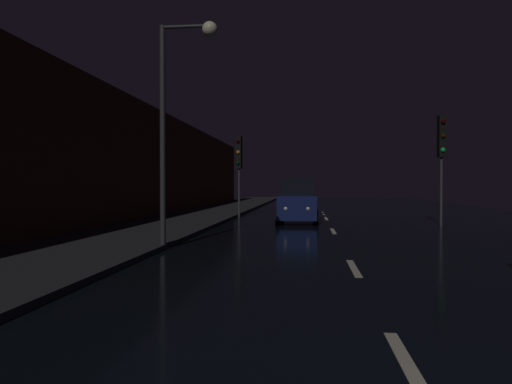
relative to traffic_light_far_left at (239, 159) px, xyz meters
name	(u,v)px	position (x,y,z in m)	size (l,w,h in m)	color
ground	(326,219)	(5.05, -1.03, -3.45)	(27.08, 84.00, 0.02)	black
sidewalk_left	(197,217)	(-2.30, -1.03, -3.36)	(4.40, 84.00, 0.15)	#28282B
building_facade_left	(129,160)	(-4.90, -4.53, -0.31)	(0.80, 63.00, 6.24)	#472319
lane_centerline	(331,228)	(5.05, -6.57, -3.43)	(0.16, 29.39, 0.01)	beige
traffic_light_far_left	(239,159)	(0.00, 0.00, 0.00)	(0.35, 0.48, 4.75)	#38383A
traffic_light_far_right	(442,145)	(10.09, -5.09, 0.25)	(0.34, 0.47, 5.06)	#38383A
streetlamp_overhead	(179,97)	(0.29, -14.08, 0.99)	(1.70, 0.44, 6.58)	#2D2D30
car_approaching_headlights	(298,202)	(3.51, -3.55, -2.42)	(2.05, 4.43, 2.23)	#141E51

